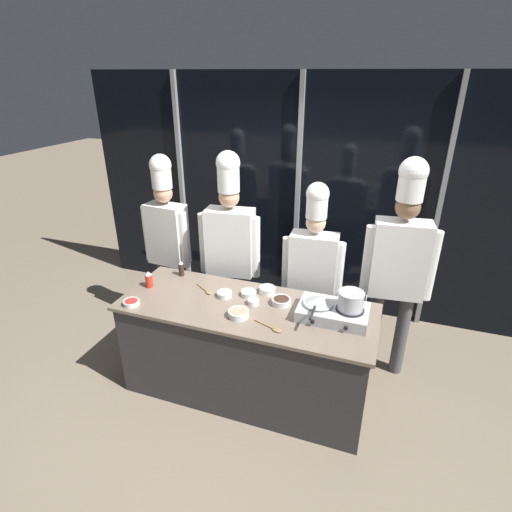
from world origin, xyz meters
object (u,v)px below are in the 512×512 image
object	(u,v)px
squeeze_bottle_chili	(149,280)
serving_spoon_slotted	(273,328)
squeeze_bottle_soy	(181,268)
prep_bowl_shrimp	(225,294)
prep_bowl_garlic	(253,301)
chef_sous	(230,241)
frying_pan	(318,301)
chef_head	(167,232)
portable_stove	(333,312)
serving_spoon_solid	(207,291)
prep_bowl_onion	(249,293)
prep_bowl_bell_pepper	(131,302)
prep_bowl_mushrooms	(239,313)
chef_pastry	(399,259)
prep_bowl_soy_glaze	(281,301)
chef_line	(313,265)
prep_bowl_rice	(267,289)
stock_pot	(351,300)

from	to	relation	value
squeeze_bottle_chili	serving_spoon_slotted	bearing A→B (deg)	-11.58
squeeze_bottle_soy	prep_bowl_shrimp	distance (m)	0.59
prep_bowl_garlic	chef_sous	distance (m)	0.81
frying_pan	chef_head	bearing A→B (deg)	159.79
portable_stove	serving_spoon_solid	world-z (taller)	portable_stove
prep_bowl_shrimp	prep_bowl_onion	bearing A→B (deg)	24.55
prep_bowl_bell_pepper	serving_spoon_solid	size ratio (longest dim) A/B	0.64
prep_bowl_mushrooms	prep_bowl_onion	size ratio (longest dim) A/B	1.23
prep_bowl_bell_pepper	chef_pastry	bearing A→B (deg)	25.92
prep_bowl_soy_glaze	prep_bowl_bell_pepper	size ratio (longest dim) A/B	1.22
prep_bowl_bell_pepper	squeeze_bottle_soy	bearing A→B (deg)	77.48
frying_pan	prep_bowl_shrimp	distance (m)	0.82
chef_sous	prep_bowl_shrimp	bearing A→B (deg)	100.08
chef_sous	chef_line	world-z (taller)	chef_sous
chef_line	chef_pastry	world-z (taller)	chef_pastry
frying_pan	serving_spoon_solid	world-z (taller)	frying_pan
prep_bowl_rice	serving_spoon_slotted	xyz separation A→B (m)	(0.21, -0.51, -0.02)
serving_spoon_slotted	chef_line	world-z (taller)	chef_line
prep_bowl_soy_glaze	chef_sous	bearing A→B (deg)	141.78
prep_bowl_garlic	prep_bowl_soy_glaze	world-z (taller)	prep_bowl_soy_glaze
prep_bowl_mushrooms	prep_bowl_shrimp	distance (m)	0.34
prep_bowl_bell_pepper	stock_pot	bearing A→B (deg)	11.90
prep_bowl_shrimp	portable_stove	bearing A→B (deg)	-0.98
prep_bowl_garlic	chef_sous	size ratio (longest dim) A/B	0.05
squeeze_bottle_chili	chef_line	xyz separation A→B (m)	(1.36, 0.63, 0.07)
serving_spoon_solid	chef_pastry	size ratio (longest dim) A/B	0.10
prep_bowl_garlic	serving_spoon_solid	bearing A→B (deg)	172.70
prep_bowl_garlic	prep_bowl_soy_glaze	distance (m)	0.23
stock_pot	prep_bowl_onion	size ratio (longest dim) A/B	1.68
prep_bowl_soy_glaze	prep_bowl_shrimp	bearing A→B (deg)	-174.87
chef_line	chef_pastry	bearing A→B (deg)	-179.47
prep_bowl_onion	prep_bowl_bell_pepper	bearing A→B (deg)	-151.63
chef_head	prep_bowl_soy_glaze	bearing A→B (deg)	162.77
stock_pot	squeeze_bottle_chili	world-z (taller)	stock_pot
prep_bowl_rice	chef_sous	bearing A→B (deg)	142.31
portable_stove	prep_bowl_shrimp	distance (m)	0.94
frying_pan	squeeze_bottle_chili	distance (m)	1.53
prep_bowl_shrimp	chef_sous	bearing A→B (deg)	107.54
prep_bowl_garlic	chef_line	bearing A→B (deg)	58.55
chef_pastry	prep_bowl_shrimp	bearing A→B (deg)	18.11
prep_bowl_garlic	chef_pastry	xyz separation A→B (m)	(1.11, 0.66, 0.28)
portable_stove	prep_bowl_rice	xyz separation A→B (m)	(-0.61, 0.20, -0.02)
prep_bowl_garlic	prep_bowl_shrimp	xyz separation A→B (m)	(-0.28, 0.04, -0.00)
portable_stove	serving_spoon_solid	size ratio (longest dim) A/B	2.59
prep_bowl_garlic	chef_head	bearing A→B (deg)	151.30
stock_pot	squeeze_bottle_chili	size ratio (longest dim) A/B	1.48
prep_bowl_bell_pepper	prep_bowl_shrimp	world-z (taller)	prep_bowl_shrimp
prep_bowl_mushrooms	prep_bowl_garlic	bearing A→B (deg)	77.47
portable_stove	prep_bowl_onion	size ratio (longest dim) A/B	4.02
prep_bowl_mushrooms	prep_bowl_bell_pepper	xyz separation A→B (m)	(-0.92, -0.13, -0.01)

